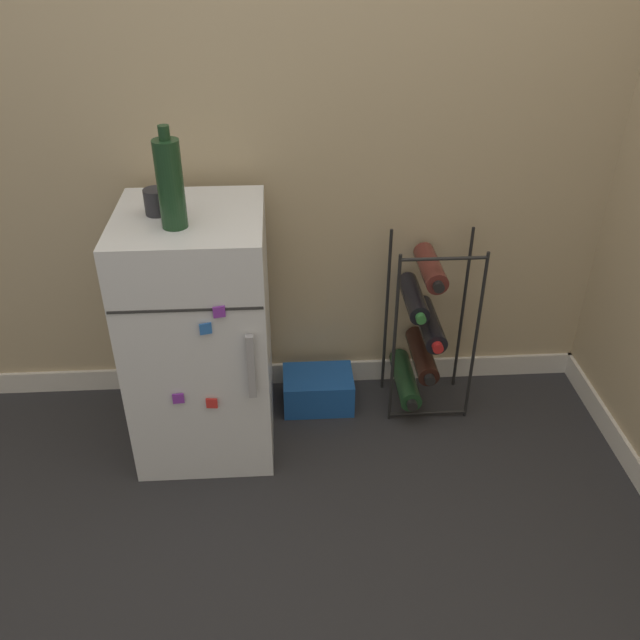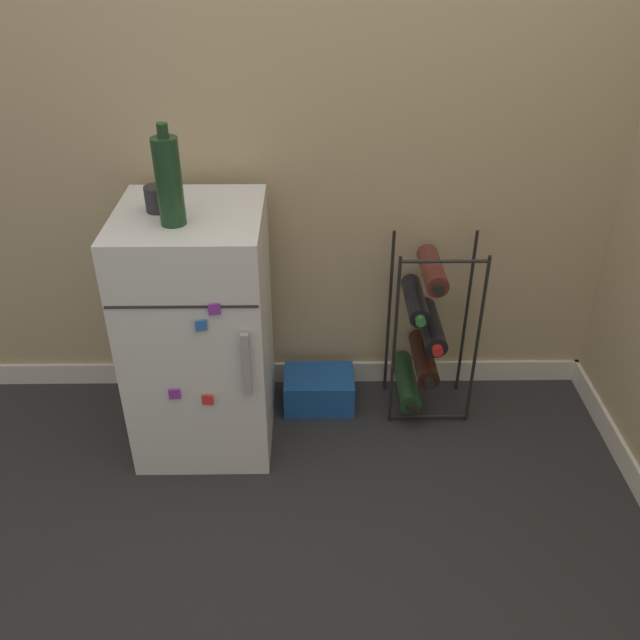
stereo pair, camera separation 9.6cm
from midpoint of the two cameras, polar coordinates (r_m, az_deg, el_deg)
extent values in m
plane|color=#28282B|center=(2.41, 0.92, -12.86)|extent=(14.00, 14.00, 0.00)
cube|color=tan|center=(2.32, 0.07, 20.90)|extent=(6.99, 0.06, 2.50)
cube|color=silver|center=(2.79, 0.10, -4.36)|extent=(6.99, 0.01, 0.09)
cube|color=silver|center=(2.34, -11.18, -1.22)|extent=(0.46, 0.48, 0.87)
cube|color=#2D2D2D|center=(2.01, -12.61, 0.78)|extent=(0.45, 0.00, 0.01)
cube|color=#9E9EA3|center=(2.09, -7.13, -3.95)|extent=(0.02, 0.02, 0.23)
cube|color=purple|center=(2.00, -9.86, 0.70)|extent=(0.04, 0.01, 0.04)
cube|color=blue|center=(2.04, -10.94, -0.70)|extent=(0.04, 0.01, 0.04)
cube|color=red|center=(2.20, -10.34, -6.88)|extent=(0.04, 0.01, 0.04)
cube|color=purple|center=(2.20, -13.08, -6.42)|extent=(0.04, 0.01, 0.04)
cylinder|color=black|center=(2.42, 5.15, -1.93)|extent=(0.01, 0.01, 0.70)
cylinder|color=black|center=(2.48, 11.89, -1.67)|extent=(0.01, 0.01, 0.70)
cylinder|color=black|center=(2.59, 4.56, 0.51)|extent=(0.01, 0.01, 0.70)
cylinder|color=black|center=(2.64, 10.90, 0.70)|extent=(0.01, 0.01, 0.70)
cylinder|color=black|center=(2.64, 7.99, -7.76)|extent=(0.29, 0.01, 0.01)
cylinder|color=black|center=(2.28, 9.22, 5.11)|extent=(0.29, 0.01, 0.01)
cylinder|color=#19381E|center=(2.65, 6.13, -4.99)|extent=(0.08, 0.29, 0.08)
cylinder|color=black|center=(2.53, 6.68, -7.16)|extent=(0.04, 0.02, 0.04)
cylinder|color=black|center=(2.59, 7.52, -2.96)|extent=(0.08, 0.28, 0.08)
cylinder|color=black|center=(2.47, 8.13, -5.01)|extent=(0.04, 0.02, 0.04)
cylinder|color=black|center=(2.52, 8.09, -0.33)|extent=(0.08, 0.29, 0.08)
cylinder|color=red|center=(2.39, 8.75, -2.33)|extent=(0.04, 0.02, 0.04)
cylinder|color=black|center=(2.45, 6.76, 1.86)|extent=(0.07, 0.26, 0.07)
cylinder|color=#2D7033|center=(2.33, 7.32, 0.11)|extent=(0.03, 0.02, 0.03)
cylinder|color=#56231E|center=(2.40, 8.15, 4.37)|extent=(0.08, 0.25, 0.08)
cylinder|color=black|center=(2.28, 8.78, 2.75)|extent=(0.04, 0.02, 0.04)
cube|color=#194C9E|center=(2.65, -1.21, -5.90)|extent=(0.27, 0.19, 0.14)
cylinder|color=#28282D|center=(2.16, -14.85, 9.60)|extent=(0.08, 0.08, 0.08)
cylinder|color=#19381E|center=(2.02, -13.85, 10.99)|extent=(0.08, 0.08, 0.26)
cylinder|color=#19381E|center=(1.97, -14.43, 15.03)|extent=(0.03, 0.03, 0.04)
camera|label=1|loc=(0.05, -91.16, -0.73)|focal=38.00mm
camera|label=2|loc=(0.05, 88.84, 0.73)|focal=38.00mm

